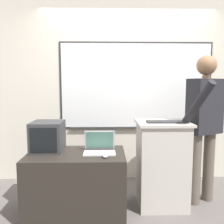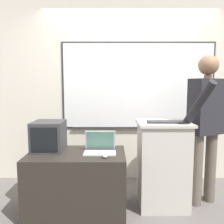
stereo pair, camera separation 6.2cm
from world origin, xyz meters
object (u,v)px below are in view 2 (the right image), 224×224
Objects in this scene: wireless_keyboard at (165,122)px; computer_mouse_by_keyboard at (186,121)px; side_desk at (76,183)px; laptop at (100,145)px; crt_monitor at (48,136)px; person_presenter at (206,119)px; computer_mouse_by_laptop at (104,156)px; lectern_podium at (162,164)px.

computer_mouse_by_keyboard is at bearing 2.03° from wireless_keyboard.
side_desk is 1.20m from wireless_keyboard.
laptop is 0.59m from crt_monitor.
computer_mouse_by_keyboard is 1.57m from crt_monitor.
wireless_keyboard is at bearing 168.46° from person_presenter.
crt_monitor is (-0.64, 0.27, 0.15)m from computer_mouse_by_laptop.
laptop is at bearing 106.03° from computer_mouse_by_laptop.
wireless_keyboard is 4.11× the size of computer_mouse_by_laptop.
lectern_podium is 2.44× the size of wireless_keyboard.
computer_mouse_by_laptop is at bearing -153.94° from lectern_podium.
computer_mouse_by_keyboard is (0.24, 0.01, 0.01)m from wireless_keyboard.
lectern_podium is at bearing 166.92° from computer_mouse_by_keyboard.
side_desk is at bearing -175.07° from computer_mouse_by_keyboard.
side_desk is 0.51m from computer_mouse_by_laptop.
lectern_podium is at bearing 9.48° from side_desk.
wireless_keyboard is at bearing 3.70° from laptop.
laptop is at bearing 162.89° from person_presenter.
computer_mouse_by_keyboard is at bearing -0.10° from crt_monitor.
laptop reaches higher than computer_mouse_by_laptop.
laptop is 0.78m from wireless_keyboard.
wireless_keyboard reaches higher than computer_mouse_by_laptop.
person_presenter is 1.27m from laptop.
laptop is 3.44× the size of computer_mouse_by_keyboard.
person_presenter reaches higher than computer_mouse_by_keyboard.
crt_monitor is (-1.81, -0.10, -0.17)m from person_presenter.
wireless_keyboard is at bearing 5.63° from side_desk.
computer_mouse_by_keyboard is at bearing 177.97° from person_presenter.
lectern_podium is at bearing 160.93° from person_presenter.
wireless_keyboard is (0.01, -0.07, 0.51)m from lectern_podium.
crt_monitor is at bearing 179.90° from computer_mouse_by_keyboard.
laptop is 0.23m from computer_mouse_by_laptop.
computer_mouse_by_laptop is at bearing -27.00° from side_desk.
wireless_keyboard is 1.33m from crt_monitor.
lectern_podium is 10.02× the size of computer_mouse_by_laptop.
lectern_podium is 0.57× the size of person_presenter.
person_presenter is 4.29× the size of wireless_keyboard.
wireless_keyboard is at bearing -0.49° from crt_monitor.
computer_mouse_by_laptop is at bearing 173.09° from person_presenter.
wireless_keyboard reaches higher than side_desk.
person_presenter is at bearing 5.59° from lectern_podium.
lectern_podium is 0.78m from laptop.
computer_mouse_by_laptop is (-0.66, -0.33, 0.20)m from lectern_podium.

